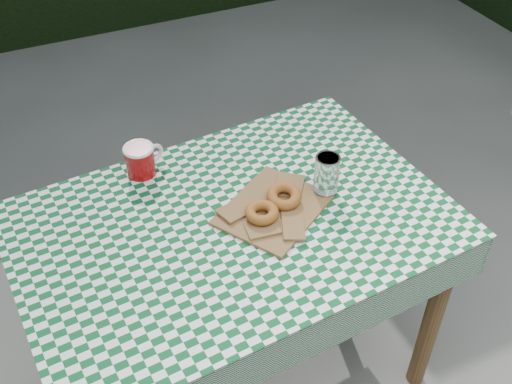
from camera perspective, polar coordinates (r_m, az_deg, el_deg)
ground at (r=2.32m, az=-2.92°, el=-16.80°), size 60.00×60.00×0.00m
table at (r=2.03m, az=-1.83°, el=-10.48°), size 1.26×0.90×0.75m
tablecloth at (r=1.75m, az=-2.10°, el=-2.75°), size 1.29×0.92×0.01m
paper_bag at (r=1.77m, az=1.63°, el=-1.53°), size 0.39×0.37×0.02m
bagel_front at (r=1.72m, az=0.56°, el=-1.94°), size 0.13×0.13×0.03m
bagel_back at (r=1.77m, az=2.63°, el=-0.39°), size 0.13×0.13×0.03m
coffee_mug at (r=1.90m, az=-10.76°, el=2.91°), size 0.23×0.23×0.10m
drinking_glass at (r=1.80m, az=6.59°, el=1.56°), size 0.07×0.07×0.13m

